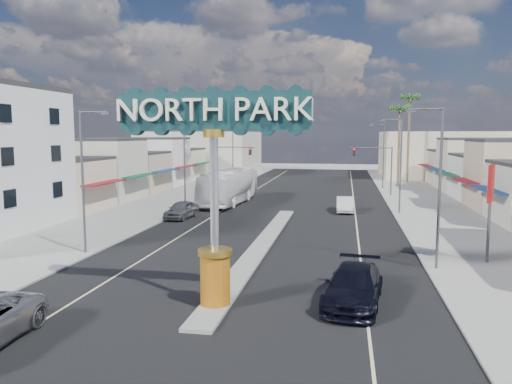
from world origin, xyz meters
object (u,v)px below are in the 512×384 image
at_px(traffic_signal_right, 376,161).
at_px(palm_right_far, 410,103).
at_px(streetlight_r_far, 382,152).
at_px(streetlight_l_mid, 186,159).
at_px(suv_right, 354,286).
at_px(palm_left_far, 213,106).
at_px(streetlight_l_near, 85,174).
at_px(streetlight_r_mid, 399,161).
at_px(car_parked_right, 345,204).
at_px(gateway_sign, 214,173).
at_px(streetlight_r_near, 437,180).
at_px(streetlight_l_far, 234,152).
at_px(palm_right_mid, 400,113).
at_px(car_parked_left, 181,210).
at_px(city_bus, 229,186).
at_px(traffic_signal_left, 230,160).
at_px(bank_pylon_sign, 491,189).

bearing_deg(traffic_signal_right, palm_right_far, 72.10).
bearing_deg(streetlight_r_far, streetlight_l_mid, -133.48).
bearing_deg(streetlight_l_mid, suv_right, -58.28).
relative_size(streetlight_r_far, palm_left_far, 0.69).
relative_size(streetlight_l_near, streetlight_r_far, 1.00).
height_order(streetlight_r_mid, streetlight_r_far, same).
bearing_deg(suv_right, car_parked_right, 98.05).
height_order(gateway_sign, streetlight_r_far, gateway_sign).
bearing_deg(streetlight_r_near, streetlight_l_far, 116.42).
relative_size(streetlight_l_far, palm_right_far, 0.64).
distance_m(palm_right_mid, car_parked_left, 40.02).
bearing_deg(palm_right_far, gateway_sign, -104.03).
distance_m(gateway_sign, streetlight_r_far, 51.10).
xyz_separation_m(palm_right_far, suv_right, (-9.04, -58.52, -11.55)).
xyz_separation_m(gateway_sign, streetlight_l_near, (-10.43, 8.02, -0.86)).
xyz_separation_m(palm_right_far, car_parked_left, (-24.00, -37.96, -11.59)).
height_order(streetlight_r_far, city_bus, streetlight_r_far).
bearing_deg(car_parked_left, streetlight_l_near, -90.20).
bearing_deg(traffic_signal_left, palm_right_far, 36.67).
xyz_separation_m(gateway_sign, streetlight_l_far, (-10.43, 50.02, -0.86)).
bearing_deg(car_parked_right, palm_right_far, 71.78).
xyz_separation_m(streetlight_l_mid, streetlight_r_far, (20.87, 22.00, 0.00)).
xyz_separation_m(suv_right, city_bus, (-12.96, 30.97, 1.05)).
xyz_separation_m(streetlight_l_near, palm_right_mid, (23.43, 46.00, 5.54)).
bearing_deg(streetlight_r_near, streetlight_r_far, 90.00).
relative_size(traffic_signal_left, streetlight_r_near, 0.67).
height_order(gateway_sign, traffic_signal_left, gateway_sign).
bearing_deg(car_parked_left, traffic_signal_left, 96.15).
bearing_deg(suv_right, streetlight_l_near, 165.37).
height_order(palm_right_mid, car_parked_right, palm_right_mid).
height_order(gateway_sign, city_bus, gateway_sign).
xyz_separation_m(gateway_sign, bank_pylon_sign, (13.74, 9.95, -1.50)).
xyz_separation_m(car_parked_right, bank_pylon_sign, (8.24, -18.46, 3.69)).
relative_size(streetlight_r_far, palm_right_mid, 0.74).
height_order(gateway_sign, streetlight_l_mid, gateway_sign).
height_order(streetlight_l_far, streetlight_r_near, same).
height_order(traffic_signal_left, streetlight_r_far, streetlight_r_far).
bearing_deg(bank_pylon_sign, suv_right, -113.03).
relative_size(streetlight_r_near, streetlight_r_mid, 1.00).
height_order(traffic_signal_left, palm_left_far, palm_left_far).
xyz_separation_m(suv_right, car_parked_right, (-0.46, 26.91, -0.10)).
height_order(traffic_signal_right, streetlight_r_far, streetlight_r_far).
bearing_deg(car_parked_right, streetlight_r_mid, -5.99).
bearing_deg(traffic_signal_left, suv_right, -69.51).
xyz_separation_m(traffic_signal_left, streetlight_l_mid, (-1.25, -13.99, 0.79)).
relative_size(streetlight_r_near, suv_right, 1.56).
bearing_deg(bank_pylon_sign, palm_right_far, 108.14).
xyz_separation_m(streetlight_l_near, palm_left_far, (-2.57, 40.00, 6.43)).
height_order(streetlight_l_mid, car_parked_left, streetlight_l_mid).
bearing_deg(car_parked_right, palm_left_far, 131.84).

